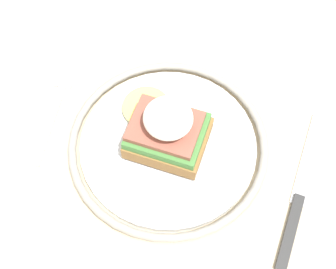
{
  "coord_description": "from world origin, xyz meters",
  "views": [
    {
      "loc": [
        0.04,
        -0.25,
        1.26
      ],
      "look_at": [
        -0.04,
        -0.0,
        0.79
      ],
      "focal_mm": 50.0,
      "sensor_mm": 36.0,
      "label": 1
    }
  ],
  "objects_px": {
    "plate": "(168,145)",
    "sandwich": "(167,130)",
    "knife": "(298,200)",
    "fork": "(56,107)"
  },
  "relations": [
    {
      "from": "fork",
      "to": "plate",
      "type": "bearing_deg",
      "value": -3.23
    },
    {
      "from": "sandwich",
      "to": "knife",
      "type": "relative_size",
      "value": 0.56
    },
    {
      "from": "fork",
      "to": "knife",
      "type": "distance_m",
      "value": 0.32
    },
    {
      "from": "sandwich",
      "to": "fork",
      "type": "bearing_deg",
      "value": 177.06
    },
    {
      "from": "plate",
      "to": "sandwich",
      "type": "distance_m",
      "value": 0.04
    },
    {
      "from": "plate",
      "to": "fork",
      "type": "relative_size",
      "value": 1.59
    },
    {
      "from": "plate",
      "to": "sandwich",
      "type": "relative_size",
      "value": 2.08
    },
    {
      "from": "sandwich",
      "to": "knife",
      "type": "height_order",
      "value": "sandwich"
    },
    {
      "from": "fork",
      "to": "knife",
      "type": "bearing_deg",
      "value": -4.44
    },
    {
      "from": "plate",
      "to": "knife",
      "type": "bearing_deg",
      "value": -5.58
    }
  ]
}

